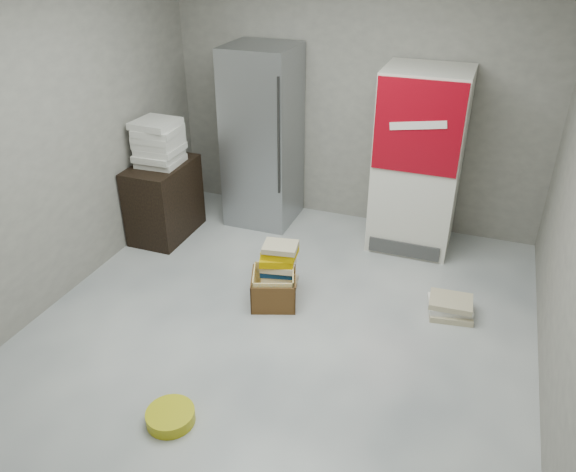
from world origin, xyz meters
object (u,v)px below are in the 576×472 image
(coke_cooler, at_px, (418,161))
(wood_shelf, at_px, (164,200))
(phonebook_stack_main, at_px, (279,267))
(steel_fridge, at_px, (263,137))
(cardboard_box, at_px, (274,290))

(coke_cooler, bearing_deg, wood_shelf, -163.72)
(wood_shelf, height_order, phonebook_stack_main, wood_shelf)
(steel_fridge, bearing_deg, phonebook_stack_main, -62.43)
(coke_cooler, distance_m, cardboard_box, 1.93)
(steel_fridge, bearing_deg, cardboard_box, -64.73)
(coke_cooler, height_order, phonebook_stack_main, coke_cooler)
(cardboard_box, bearing_deg, steel_fridge, 95.60)
(steel_fridge, xyz_separation_m, cardboard_box, (0.71, -1.51, -0.82))
(wood_shelf, distance_m, cardboard_box, 1.75)
(steel_fridge, distance_m, phonebook_stack_main, 1.65)
(coke_cooler, height_order, cardboard_box, coke_cooler)
(steel_fridge, bearing_deg, wood_shelf, -138.69)
(wood_shelf, bearing_deg, steel_fridge, 41.31)
(phonebook_stack_main, distance_m, cardboard_box, 0.22)
(wood_shelf, xyz_separation_m, phonebook_stack_main, (1.52, -0.59, -0.16))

